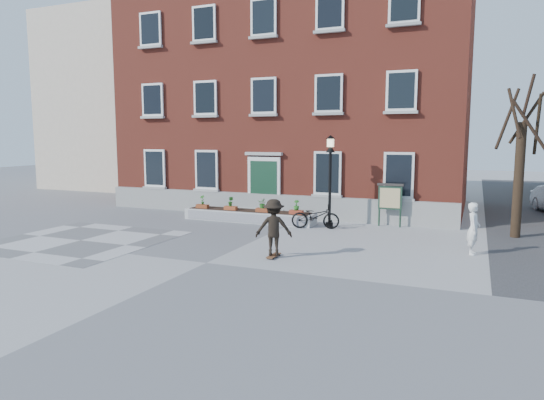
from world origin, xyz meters
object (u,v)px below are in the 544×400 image
at_px(notice_board, 390,198).
at_px(skateboarder, 274,227).
at_px(lamp_post, 330,168).
at_px(bicycle, 315,216).
at_px(bystander, 473,229).

relative_size(notice_board, skateboarder, 0.99).
bearing_deg(skateboarder, lamp_post, 88.81).
bearing_deg(bicycle, lamp_post, -47.41).
xyz_separation_m(bicycle, skateboarder, (0.30, -5.28, 0.45)).
xyz_separation_m(notice_board, skateboarder, (-2.51, -6.98, -0.29)).
bearing_deg(notice_board, skateboarder, -109.77).
xyz_separation_m(bystander, lamp_post, (-5.75, 3.00, 1.68)).
bearing_deg(bystander, skateboarder, 117.66).
bearing_deg(bicycle, notice_board, -73.52).
bearing_deg(lamp_post, bystander, -27.57).
relative_size(bicycle, lamp_post, 0.51).
height_order(bystander, notice_board, notice_board).
height_order(notice_board, skateboarder, skateboarder).
distance_m(bicycle, lamp_post, 2.16).
xyz_separation_m(bicycle, bystander, (6.17, -2.34, 0.33)).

